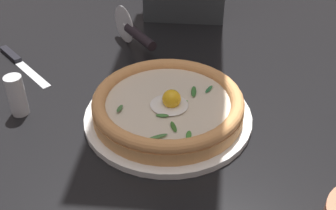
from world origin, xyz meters
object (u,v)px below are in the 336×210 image
object	(u,v)px
pizza_cutter	(135,33)
pepper_shaker	(17,95)
table_knife	(17,60)
pizza	(168,104)

from	to	relation	value
pizza_cutter	pepper_shaker	bearing A→B (deg)	-113.05
pizza_cutter	table_knife	size ratio (longest dim) A/B	0.74
pizza	table_knife	distance (m)	0.40
pizza_cutter	table_knife	bearing A→B (deg)	-151.61
pizza	pizza_cutter	distance (m)	0.27
table_knife	pepper_shaker	xyz separation A→B (m)	(0.11, -0.16, 0.04)
table_knife	pepper_shaker	world-z (taller)	pepper_shaker
pizza	table_knife	bearing A→B (deg)	164.84
pizza_cutter	pepper_shaker	size ratio (longest dim) A/B	1.76
pizza	pepper_shaker	size ratio (longest dim) A/B	3.43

